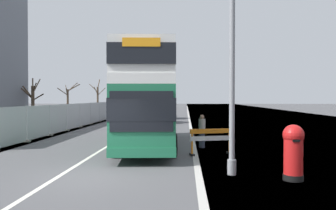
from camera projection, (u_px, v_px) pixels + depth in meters
name	position (u px, v px, depth m)	size (l,w,h in m)	color
ground	(116.00, 177.00, 11.38)	(140.00, 280.00, 0.10)	#4C4C4F
double_decker_bus	(147.00, 97.00, 18.44)	(3.42, 11.71, 4.86)	#1E6B47
lamppost_foreground	(232.00, 51.00, 11.46)	(0.29, 0.70, 8.58)	gray
red_pillar_postbox	(293.00, 150.00, 10.75)	(0.64, 0.64, 1.71)	black
roadworks_barrier	(211.00, 138.00, 15.57)	(1.93, 0.92, 1.16)	orange
construction_site_fence	(80.00, 115.00, 30.32)	(0.44, 27.40, 2.10)	#A8AAAD
car_oncoming_near	(159.00, 112.00, 35.59)	(2.05, 4.13, 2.24)	black
car_receding_mid	(166.00, 110.00, 42.87)	(2.06, 3.90, 2.36)	navy
bare_tree_far_verge_near	(32.00, 98.00, 42.19)	(2.70, 2.90, 4.96)	#4C3D2D
bare_tree_far_verge_mid	(68.00, 98.00, 53.01)	(3.26, 3.37, 4.91)	#4C3D2D
bare_tree_far_verge_far	(98.00, 97.00, 60.15)	(2.97, 3.16, 5.76)	#4C3D2D
pedestrian_at_kerb	(202.00, 131.00, 17.80)	(0.34, 0.34, 1.68)	#2D3342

